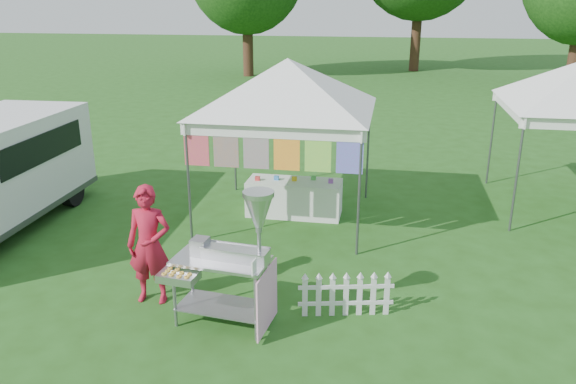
# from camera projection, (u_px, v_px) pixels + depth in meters

# --- Properties ---
(ground) EXTENTS (120.00, 120.00, 0.00)m
(ground) POSITION_uv_depth(u_px,v_px,m) (240.00, 311.00, 7.54)
(ground) COLOR #234E16
(ground) RESTS_ON ground
(canopy_main) EXTENTS (4.24, 4.24, 3.45)m
(canopy_main) POSITION_uv_depth(u_px,v_px,m) (288.00, 59.00, 9.83)
(canopy_main) COLOR #59595E
(canopy_main) RESTS_ON ground
(donut_cart) EXTENTS (1.40, 0.87, 1.83)m
(donut_cart) POSITION_uv_depth(u_px,v_px,m) (235.00, 249.00, 6.86)
(donut_cart) COLOR gray
(donut_cart) RESTS_ON ground
(vendor) EXTENTS (0.63, 0.44, 1.67)m
(vendor) POSITION_uv_depth(u_px,v_px,m) (149.00, 245.00, 7.56)
(vendor) COLOR #AC152D
(vendor) RESTS_ON ground
(picket_fence) EXTENTS (1.23, 0.30, 0.56)m
(picket_fence) POSITION_uv_depth(u_px,v_px,m) (346.00, 296.00, 7.36)
(picket_fence) COLOR silver
(picket_fence) RESTS_ON ground
(display_table) EXTENTS (1.80, 0.70, 0.69)m
(display_table) POSITION_uv_depth(u_px,v_px,m) (294.00, 198.00, 10.84)
(display_table) COLOR white
(display_table) RESTS_ON ground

